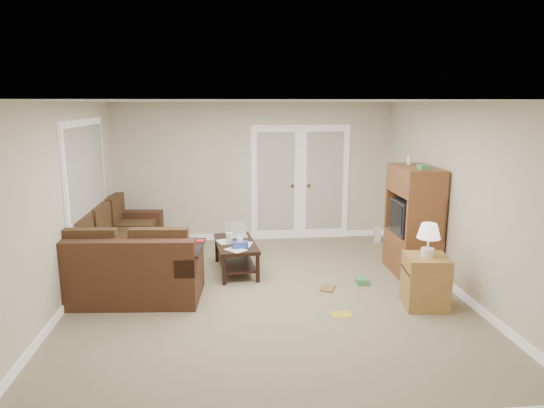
{
  "coord_description": "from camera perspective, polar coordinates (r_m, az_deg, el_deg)",
  "views": [
    {
      "loc": [
        -0.52,
        -5.97,
        2.47
      ],
      "look_at": [
        0.12,
        0.6,
        1.1
      ],
      "focal_mm": 32.0,
      "sensor_mm": 36.0,
      "label": 1
    }
  ],
  "objects": [
    {
      "name": "floor",
      "position": [
        6.48,
        -0.57,
        -10.67
      ],
      "size": [
        5.5,
        5.5,
        0.0
      ],
      "primitive_type": "plane",
      "color": "gray",
      "rests_on": "ground"
    },
    {
      "name": "ceiling",
      "position": [
        5.99,
        -0.62,
        12.01
      ],
      "size": [
        5.0,
        5.5,
        0.02
      ],
      "primitive_type": "cube",
      "color": "silver",
      "rests_on": "wall_back"
    },
    {
      "name": "wall_left",
      "position": [
        6.41,
        -23.47,
        -0.24
      ],
      "size": [
        0.02,
        5.5,
        2.5
      ],
      "primitive_type": "cube",
      "color": "beige",
      "rests_on": "floor"
    },
    {
      "name": "wall_right",
      "position": [
        6.8,
        20.89,
        0.62
      ],
      "size": [
        0.02,
        5.5,
        2.5
      ],
      "primitive_type": "cube",
      "color": "beige",
      "rests_on": "floor"
    },
    {
      "name": "wall_back",
      "position": [
        8.82,
        -2.16,
        3.78
      ],
      "size": [
        5.0,
        0.02,
        2.5
      ],
      "primitive_type": "cube",
      "color": "beige",
      "rests_on": "floor"
    },
    {
      "name": "wall_front",
      "position": [
        3.48,
        3.43,
        -8.84
      ],
      "size": [
        5.0,
        0.02,
        2.5
      ],
      "primitive_type": "cube",
      "color": "beige",
      "rests_on": "floor"
    },
    {
      "name": "baseboards",
      "position": [
        6.46,
        -0.57,
        -10.26
      ],
      "size": [
        5.0,
        5.5,
        0.1
      ],
      "primitive_type": null,
      "color": "white",
      "rests_on": "floor"
    },
    {
      "name": "french_doors",
      "position": [
        8.91,
        3.33,
        2.45
      ],
      "size": [
        1.8,
        0.05,
        2.13
      ],
      "color": "white",
      "rests_on": "floor"
    },
    {
      "name": "window_left",
      "position": [
        7.29,
        -21.04,
        3.7
      ],
      "size": [
        0.05,
        1.92,
        1.42
      ],
      "color": "white",
      "rests_on": "wall_left"
    },
    {
      "name": "sectional_sofa",
      "position": [
        7.21,
        -17.32,
        -5.98
      ],
      "size": [
        1.95,
        2.96,
        0.87
      ],
      "rotation": [
        0.0,
        0.0,
        -0.08
      ],
      "color": "#482A1B",
      "rests_on": "floor"
    },
    {
      "name": "coffee_table",
      "position": [
        7.3,
        -4.26,
        -6.01
      ],
      "size": [
        0.67,
        1.17,
        0.76
      ],
      "rotation": [
        0.0,
        0.0,
        0.11
      ],
      "color": "black",
      "rests_on": "floor"
    },
    {
      "name": "tv_armoire",
      "position": [
        7.36,
        16.25,
        -1.85
      ],
      "size": [
        0.56,
        1.0,
        1.71
      ],
      "rotation": [
        0.0,
        0.0,
        -0.02
      ],
      "color": "brown",
      "rests_on": "floor"
    },
    {
      "name": "side_cabinet",
      "position": [
        6.3,
        17.64,
        -8.21
      ],
      "size": [
        0.56,
        0.56,
        1.06
      ],
      "rotation": [
        0.0,
        0.0,
        -0.13
      ],
      "color": "#A97B3E",
      "rests_on": "floor"
    },
    {
      "name": "space_heater",
      "position": [
        8.97,
        12.29,
        -3.57
      ],
      "size": [
        0.13,
        0.12,
        0.28
      ],
      "primitive_type": "cube",
      "rotation": [
        0.0,
        0.0,
        -0.25
      ],
      "color": "white",
      "rests_on": "floor"
    },
    {
      "name": "floor_magazine",
      "position": [
        5.99,
        8.12,
        -12.73
      ],
      "size": [
        0.26,
        0.21,
        0.01
      ],
      "primitive_type": "cube",
      "rotation": [
        0.0,
        0.0,
        0.06
      ],
      "color": "gold",
      "rests_on": "floor"
    },
    {
      "name": "floor_greenbox",
      "position": [
        6.98,
        10.54,
        -8.85
      ],
      "size": [
        0.18,
        0.22,
        0.08
      ],
      "primitive_type": "cube",
      "rotation": [
        0.0,
        0.0,
        -0.09
      ],
      "color": "#469A51",
      "rests_on": "floor"
    },
    {
      "name": "floor_book",
      "position": [
        6.74,
        5.82,
        -9.76
      ],
      "size": [
        0.26,
        0.29,
        0.02
      ],
      "primitive_type": "imported",
      "rotation": [
        0.0,
        0.0,
        -0.44
      ],
      "color": "brown",
      "rests_on": "floor"
    }
  ]
}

